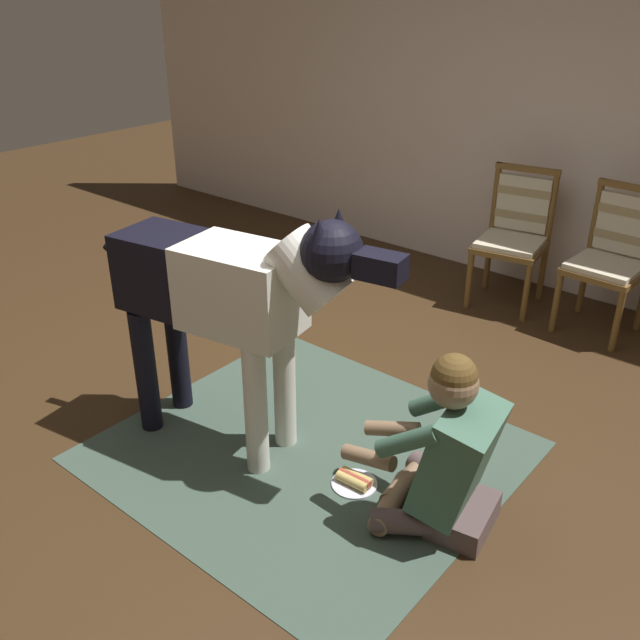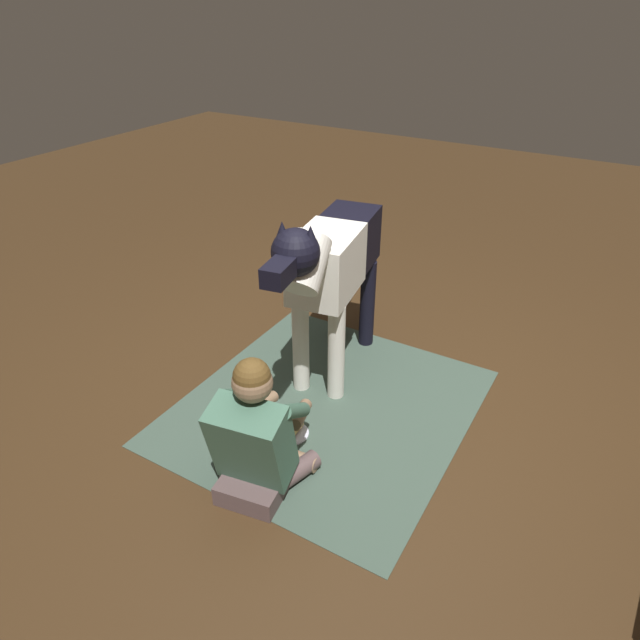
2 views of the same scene
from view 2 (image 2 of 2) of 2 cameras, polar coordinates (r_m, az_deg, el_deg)
name	(u,v)px [view 2 (image 2 of 2)]	position (r m, az deg, el deg)	size (l,w,h in m)	color
ground_plane	(338,394)	(3.92, 1.81, -7.44)	(14.58, 14.58, 0.00)	#372513
area_rug	(326,406)	(3.81, 0.59, -8.65)	(1.92, 1.77, 0.01)	#394B3F
person_sitting_on_floor	(256,438)	(3.09, -6.43, -11.72)	(0.72, 0.57, 0.84)	#524040
large_dog	(330,266)	(3.66, 1.02, 5.50)	(1.66, 0.50, 1.34)	silver
hot_dog_on_plate	(291,431)	(3.59, -2.93, -11.10)	(0.22, 0.22, 0.06)	silver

